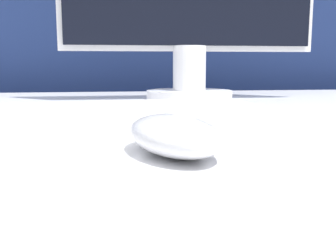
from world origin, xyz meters
TOP-DOWN VIEW (x-y plane):
  - partition_panel at (0.00, 0.69)m, footprint 5.00×0.03m
  - computer_mouse_near at (-0.06, -0.24)m, footprint 0.10×0.14m
  - keyboard at (-0.11, -0.04)m, footprint 0.42×0.20m

SIDE VIEW (x-z plane):
  - partition_panel at x=0.00m, z-range 0.00..1.40m
  - keyboard at x=-0.11m, z-range 0.75..0.77m
  - computer_mouse_near at x=-0.06m, z-range 0.75..0.78m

